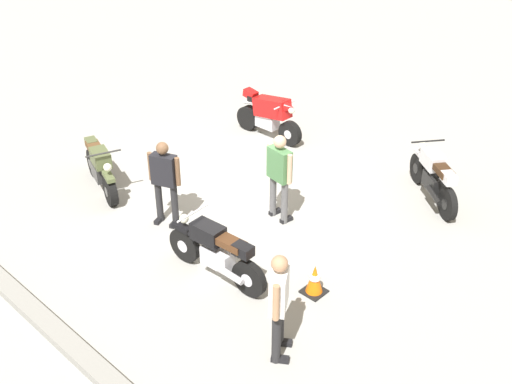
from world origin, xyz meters
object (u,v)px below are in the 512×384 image
object	(u,v)px
motorcycle_silver_cruiser	(434,177)
motorcycle_olive_vintage	(101,168)
person_in_green_shirt	(279,172)
traffic_cone	(315,279)
motorcycle_red_sportbike	(269,114)
motorcycle_black_cruiser	(216,252)
person_in_white_shirt	(279,300)
person_in_black_shirt	(165,178)

from	to	relation	value
motorcycle_silver_cruiser	motorcycle_olive_vintage	world-z (taller)	motorcycle_silver_cruiser
motorcycle_silver_cruiser	person_in_green_shirt	bearing A→B (deg)	93.73
motorcycle_olive_vintage	traffic_cone	distance (m)	5.32
motorcycle_red_sportbike	motorcycle_black_cruiser	xyz separation A→B (m)	(-3.06, 4.61, -0.07)
motorcycle_silver_cruiser	motorcycle_black_cruiser	xyz separation A→B (m)	(1.30, 4.72, 0.00)
motorcycle_red_sportbike	motorcycle_olive_vintage	world-z (taller)	motorcycle_red_sportbike
motorcycle_red_sportbike	person_in_white_shirt	size ratio (longest dim) A/B	1.14
motorcycle_red_sportbike	motorcycle_black_cruiser	size ratio (longest dim) A/B	0.93
person_in_green_shirt	person_in_black_shirt	size ratio (longest dim) A/B	1.04
motorcycle_red_sportbike	motorcycle_silver_cruiser	bearing A→B (deg)	0.86
motorcycle_red_sportbike	motorcycle_olive_vintage	distance (m)	4.31
motorcycle_silver_cruiser	person_in_white_shirt	bearing A→B (deg)	133.53
person_in_black_shirt	traffic_cone	bearing A→B (deg)	73.25
motorcycle_olive_vintage	person_in_white_shirt	xyz separation A→B (m)	(-5.77, 0.96, 0.49)
motorcycle_olive_vintage	person_in_black_shirt	world-z (taller)	person_in_black_shirt
motorcycle_olive_vintage	person_in_black_shirt	size ratio (longest dim) A/B	1.12
motorcycle_red_sportbike	person_in_white_shirt	distance (m)	7.19
motorcycle_silver_cruiser	motorcycle_olive_vintage	xyz separation A→B (m)	(5.16, 4.34, -0.03)
motorcycle_silver_cruiser	person_in_white_shirt	xyz separation A→B (m)	(-0.60, 5.30, 0.46)
motorcycle_silver_cruiser	person_in_white_shirt	size ratio (longest dim) A/B	1.02
motorcycle_silver_cruiser	motorcycle_red_sportbike	bearing A→B (deg)	38.45
traffic_cone	person_in_white_shirt	bearing A→B (deg)	108.45
traffic_cone	motorcycle_black_cruiser	bearing A→B (deg)	29.72
person_in_black_shirt	motorcycle_silver_cruiser	bearing A→B (deg)	120.78
person_in_green_shirt	motorcycle_red_sportbike	bearing A→B (deg)	54.77
motorcycle_red_sportbike	person_in_white_shirt	xyz separation A→B (m)	(-4.96, 5.19, 0.38)
motorcycle_red_sportbike	motorcycle_olive_vintage	size ratio (longest dim) A/B	1.03
motorcycle_olive_vintage	person_in_green_shirt	distance (m)	3.84
person_in_green_shirt	person_in_black_shirt	world-z (taller)	person_in_green_shirt
motorcycle_red_sportbike	person_in_green_shirt	size ratio (longest dim) A/B	1.11
motorcycle_black_cruiser	person_in_green_shirt	size ratio (longest dim) A/B	1.19
person_in_black_shirt	motorcycle_olive_vintage	bearing A→B (deg)	-108.30
motorcycle_silver_cruiser	traffic_cone	world-z (taller)	motorcycle_silver_cruiser
motorcycle_silver_cruiser	person_in_white_shirt	distance (m)	5.36
person_in_black_shirt	traffic_cone	size ratio (longest dim) A/B	3.19
motorcycle_silver_cruiser	motorcycle_olive_vintage	distance (m)	6.75
person_in_green_shirt	person_in_black_shirt	distance (m)	2.11
motorcycle_silver_cruiser	motorcycle_red_sportbike	size ratio (longest dim) A/B	0.89
person_in_white_shirt	person_in_black_shirt	distance (m)	3.95
motorcycle_black_cruiser	traffic_cone	xyz separation A→B (m)	(-1.43, -0.82, -0.26)
motorcycle_silver_cruiser	person_in_green_shirt	world-z (taller)	person_in_green_shirt
motorcycle_red_sportbike	person_in_black_shirt	distance (m)	4.29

